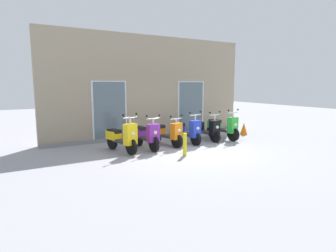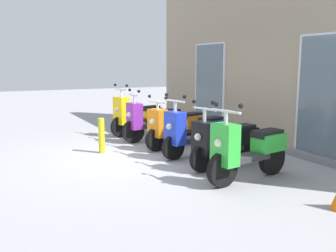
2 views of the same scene
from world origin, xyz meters
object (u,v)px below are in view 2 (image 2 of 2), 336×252
object	(u,v)px
scooter_purple	(153,121)
scooter_green	(248,150)
scooter_black	(225,141)
scooter_orange	(176,126)
scooter_blue	(195,131)
curb_bollard	(102,136)
scooter_yellow	(137,115)

from	to	relation	value
scooter_purple	scooter_green	bearing A→B (deg)	0.05
scooter_purple	scooter_black	world-z (taller)	scooter_purple
scooter_orange	scooter_green	distance (m)	2.52
scooter_blue	scooter_green	distance (m)	1.70
scooter_orange	curb_bollard	world-z (taller)	scooter_orange
scooter_blue	scooter_black	size ratio (longest dim) A/B	1.02
curb_bollard	scooter_purple	bearing A→B (deg)	113.56
scooter_orange	curb_bollard	size ratio (longest dim) A/B	2.24
scooter_purple	scooter_yellow	bearing A→B (deg)	-176.32
scooter_orange	scooter_yellow	bearing A→B (deg)	-174.02
scooter_purple	curb_bollard	bearing A→B (deg)	-66.44
scooter_black	curb_bollard	distance (m)	2.53
scooter_yellow	scooter_orange	distance (m)	1.76
scooter_orange	scooter_green	bearing A→B (deg)	-2.81
scooter_purple	scooter_black	xyz separation A→B (m)	(2.60, 0.14, -0.01)
scooter_black	scooter_green	bearing A→B (deg)	-9.96
scooter_orange	scooter_green	world-z (taller)	scooter_green
scooter_purple	scooter_orange	world-z (taller)	scooter_purple
scooter_blue	scooter_black	xyz separation A→B (m)	(0.92, 0.05, -0.02)
scooter_blue	scooter_yellow	bearing A→B (deg)	-176.67
scooter_blue	curb_bollard	xyz separation A→B (m)	(-1.05, -1.52, -0.13)
scooter_blue	curb_bollard	size ratio (longest dim) A/B	2.20
scooter_yellow	scooter_blue	xyz separation A→B (m)	(2.56, 0.15, -0.02)
scooter_green	scooter_purple	bearing A→B (deg)	-179.95
scooter_orange	scooter_blue	xyz separation A→B (m)	(0.81, -0.03, 0.03)
scooter_purple	scooter_orange	size ratio (longest dim) A/B	1.02
scooter_yellow	scooter_black	xyz separation A→B (m)	(3.48, 0.20, -0.04)
scooter_yellow	scooter_green	size ratio (longest dim) A/B	0.97
scooter_purple	scooter_black	distance (m)	2.60
scooter_purple	curb_bollard	size ratio (longest dim) A/B	2.29
scooter_orange	scooter_black	distance (m)	1.74
scooter_yellow	scooter_black	world-z (taller)	scooter_yellow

